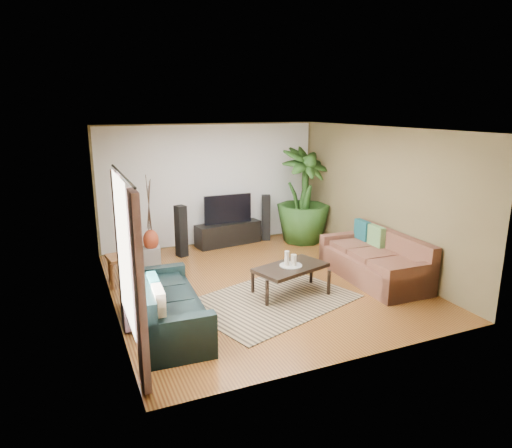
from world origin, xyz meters
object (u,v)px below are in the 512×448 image
speaker_right (266,218)px  pedestal (152,255)px  sofa_left (167,300)px  side_table (123,270)px  speaker_left (181,231)px  potted_plant (303,196)px  vase (151,240)px  coffee_table (291,280)px  television (228,209)px  sofa_right (374,257)px  tv_stand (228,234)px

speaker_right → pedestal: bearing=-147.2°
sofa_left → side_table: 2.02m
speaker_left → side_table: size_ratio=2.07×
sofa_left → potted_plant: potted_plant is taller
sofa_left → speaker_right: (3.12, 3.52, 0.11)m
pedestal → vase: (0.00, 0.00, 0.32)m
coffee_table → speaker_left: speaker_left is taller
television → vase: size_ratio=2.57×
television → sofa_right: bearing=-61.4°
pedestal → vase: 0.32m
speaker_left → vase: (-0.67, -0.22, -0.05)m
coffee_table → vase: vase is taller
sofa_right → side_table: 4.48m
television → side_table: bearing=-148.7°
speaker_right → side_table: speaker_right is taller
speaker_left → vase: size_ratio=2.53×
sofa_left → potted_plant: size_ratio=0.96×
sofa_left → speaker_left: (0.99, 3.10, 0.12)m
sofa_left → side_table: sofa_left is taller
coffee_table → side_table: bearing=130.7°
vase → speaker_left: bearing=18.5°
sofa_left → speaker_left: size_ratio=1.92×
tv_stand → speaker_right: 0.98m
television → side_table: television is taller
television → speaker_left: size_ratio=1.02×
sofa_left → coffee_table: 2.21m
sofa_left → vase: sofa_left is taller
coffee_table → speaker_right: (0.96, 3.11, 0.28)m
speaker_right → side_table: 3.80m
television → pedestal: (-1.86, -0.64, -0.66)m
sofa_right → television: (-1.68, 3.08, 0.40)m
coffee_table → side_table: size_ratio=2.31×
television → potted_plant: potted_plant is taller
sofa_right → coffee_table: (-1.69, -0.02, -0.18)m
speaker_left → speaker_right: bearing=-5.3°
coffee_table → speaker_right: 3.26m
potted_plant → speaker_right: bearing=147.4°
television → potted_plant: bearing=-15.5°
coffee_table → pedestal: 3.08m
television → side_table: size_ratio=2.10×
sofa_right → speaker_right: size_ratio=2.06×
speaker_left → pedestal: (-0.67, -0.22, -0.37)m
sofa_left → sofa_right: same height
speaker_right → side_table: size_ratio=2.03×
speaker_right → potted_plant: bearing=-12.7°
vase → side_table: bearing=-126.8°
sofa_left → pedestal: size_ratio=6.20×
sofa_left → sofa_right: bearing=-80.7°
speaker_left → speaker_right: 2.17m
tv_stand → pedestal: tv_stand is taller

